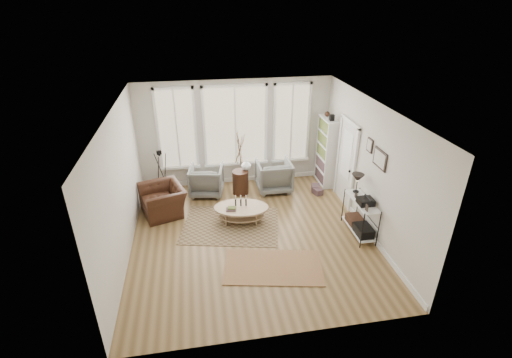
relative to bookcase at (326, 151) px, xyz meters
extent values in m
plane|color=olive|center=(-2.44, -2.23, -0.96)|extent=(5.50, 5.50, 0.00)
plane|color=white|center=(-2.44, -2.23, 1.94)|extent=(5.50, 5.50, 0.00)
cube|color=beige|center=(-2.44, 0.52, 0.49)|extent=(5.20, 0.04, 2.90)
cube|color=beige|center=(-2.44, -4.98, 0.49)|extent=(5.20, 0.04, 2.90)
cube|color=beige|center=(-5.04, -2.23, 0.49)|extent=(0.04, 5.50, 2.90)
cube|color=beige|center=(0.16, -2.23, 0.49)|extent=(0.04, 5.50, 2.90)
cube|color=white|center=(-2.44, 0.51, -0.90)|extent=(5.10, 0.04, 0.12)
cube|color=white|center=(0.15, -2.23, -0.90)|extent=(0.03, 5.40, 0.12)
cube|color=tan|center=(-2.44, 0.50, 0.69)|extent=(1.60, 0.03, 2.10)
cube|color=tan|center=(-3.99, 0.50, 0.69)|extent=(0.90, 0.03, 2.10)
cube|color=tan|center=(-0.89, 0.50, 0.69)|extent=(0.90, 0.03, 2.10)
cube|color=white|center=(-2.44, 0.48, 0.69)|extent=(1.74, 0.06, 2.24)
cube|color=white|center=(-3.99, 0.48, 0.69)|extent=(1.04, 0.06, 2.24)
cube|color=white|center=(-0.89, 0.48, 0.69)|extent=(1.04, 0.06, 2.24)
cube|color=white|center=(-2.44, 0.46, -0.39)|extent=(4.10, 0.12, 0.06)
cube|color=silver|center=(0.14, -1.08, 0.09)|extent=(0.04, 0.88, 2.10)
cube|color=white|center=(0.12, -1.08, 0.34)|extent=(0.01, 0.55, 1.20)
cube|color=white|center=(0.12, -1.57, 0.09)|extent=(0.06, 0.08, 2.18)
cube|color=white|center=(0.12, -0.59, 0.09)|extent=(0.06, 0.08, 2.18)
cube|color=white|center=(0.12, -1.08, 1.18)|extent=(0.06, 1.06, 0.08)
sphere|color=black|center=(0.09, -1.41, 0.04)|extent=(0.06, 0.06, 0.06)
cube|color=white|center=(-0.01, -0.41, -0.01)|extent=(0.30, 0.03, 1.90)
cube|color=white|center=(-0.01, 0.41, -0.01)|extent=(0.30, 0.03, 1.90)
cube|color=white|center=(0.14, 0.00, -0.01)|extent=(0.02, 0.85, 1.90)
cube|color=white|center=(-0.01, 0.00, -0.01)|extent=(0.30, 0.81, 1.90)
cube|color=brown|center=(-0.01, 0.00, -0.01)|extent=(0.24, 0.75, 1.76)
cube|color=black|center=(-0.01, -0.20, 1.02)|extent=(0.12, 0.10, 0.16)
sphere|color=#381D12|center=(-0.01, 0.15, 1.01)|extent=(0.14, 0.14, 0.14)
cube|color=white|center=(-0.06, -2.53, -0.84)|extent=(0.37, 1.07, 0.03)
cube|color=white|center=(-0.06, -2.53, -0.14)|extent=(0.37, 1.07, 0.02)
cylinder|color=black|center=(-0.24, -3.06, -0.53)|extent=(0.02, 0.02, 0.85)
cylinder|color=black|center=(0.12, -3.06, -0.53)|extent=(0.02, 0.02, 0.85)
cylinder|color=black|center=(-0.24, -2.00, -0.53)|extent=(0.02, 0.02, 0.85)
cylinder|color=black|center=(0.12, -2.00, -0.53)|extent=(0.02, 0.02, 0.85)
cylinder|color=black|center=(-0.06, -2.18, -0.08)|extent=(0.14, 0.14, 0.02)
cylinder|color=black|center=(-0.06, -2.18, 0.06)|extent=(0.02, 0.02, 0.30)
cone|color=black|center=(-0.06, -2.18, 0.26)|extent=(0.28, 0.28, 0.18)
cube|color=black|center=(-0.06, -2.68, -0.05)|extent=(0.32, 0.30, 0.13)
cube|color=black|center=(-0.06, -2.78, -0.73)|extent=(0.32, 0.45, 0.20)
cube|color=#381D12|center=(-0.06, -2.31, -0.75)|extent=(0.32, 0.40, 0.16)
cube|color=black|center=(-0.16, -2.95, -0.04)|extent=(0.02, 0.10, 0.14)
cube|color=black|center=(-0.16, -2.41, -0.05)|extent=(0.02, 0.10, 0.12)
cube|color=black|center=(0.14, -2.63, 0.89)|extent=(0.03, 0.52, 0.38)
cube|color=silver|center=(0.13, -2.63, 0.89)|extent=(0.01, 0.44, 0.30)
cube|color=black|center=(0.14, -2.13, 0.99)|extent=(0.03, 0.24, 0.30)
cube|color=silver|center=(0.13, -2.13, 0.99)|extent=(0.01, 0.18, 0.24)
cube|color=brown|center=(-2.85, -1.74, -0.95)|extent=(2.49, 2.07, 0.01)
cube|color=brown|center=(-2.19, -3.36, -0.94)|extent=(2.09, 1.42, 0.01)
ellipsoid|color=tan|center=(-2.58, -1.62, -0.78)|extent=(1.17, 0.83, 0.03)
ellipsoid|color=tan|center=(-2.58, -1.62, -0.57)|extent=(1.37, 0.98, 0.04)
cylinder|color=tan|center=(-2.94, -1.82, -0.78)|extent=(0.04, 0.04, 0.36)
cylinder|color=tan|center=(-2.23, -1.82, -0.78)|extent=(0.04, 0.04, 0.36)
cylinder|color=tan|center=(-2.94, -1.42, -0.78)|extent=(0.04, 0.04, 0.36)
cylinder|color=tan|center=(-2.23, -1.42, -0.78)|extent=(0.04, 0.04, 0.36)
cylinder|color=black|center=(-2.71, -1.57, -0.46)|extent=(0.04, 0.04, 0.18)
cylinder|color=black|center=(-2.58, -1.57, -0.46)|extent=(0.04, 0.04, 0.18)
cylinder|color=black|center=(-2.46, -1.57, -0.46)|extent=(0.04, 0.04, 0.18)
cube|color=#254828|center=(-2.83, -1.71, -0.52)|extent=(0.22, 0.16, 0.06)
imported|color=slate|center=(-3.31, -0.10, -0.55)|extent=(1.00, 1.02, 0.80)
imported|color=slate|center=(-1.50, -0.17, -0.53)|extent=(0.91, 0.94, 0.85)
cylinder|color=#381D12|center=(-2.42, -0.23, -0.63)|extent=(0.43, 0.43, 0.65)
imported|color=silver|center=(-2.25, -0.13, -0.17)|extent=(0.28, 0.28, 0.27)
imported|color=#381D12|center=(-4.41, -0.90, -0.60)|extent=(1.33, 1.24, 0.71)
cylinder|color=black|center=(-4.46, 0.05, 0.20)|extent=(0.05, 0.05, 0.05)
cube|color=black|center=(-4.46, 0.05, 0.26)|extent=(0.14, 0.12, 0.09)
cylinder|color=black|center=(-4.46, -0.02, 0.26)|extent=(0.05, 0.07, 0.05)
cube|color=brown|center=(-0.39, -0.46, -0.87)|extent=(0.28, 0.32, 0.18)
cube|color=brown|center=(-0.39, -0.64, -0.87)|extent=(0.26, 0.30, 0.16)
camera|label=1|loc=(-3.50, -8.98, 3.90)|focal=26.00mm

